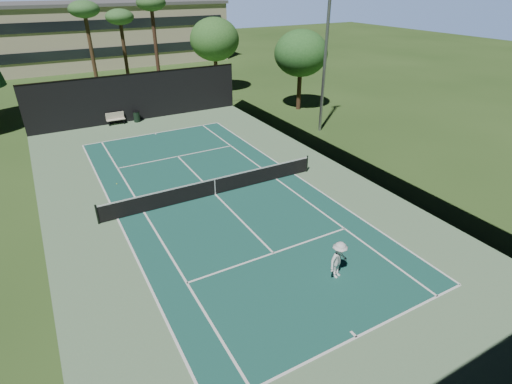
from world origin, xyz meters
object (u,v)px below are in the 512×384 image
tennis_ball_b (134,208)px  tennis_ball_c (216,182)px  player (339,260)px  tennis_ball_d (117,184)px  park_bench (115,118)px  tennis_net (215,186)px  trash_bin (137,116)px

tennis_ball_b → tennis_ball_c: tennis_ball_b is taller
player → tennis_ball_d: size_ratio=24.32×
tennis_ball_c → park_bench: bearing=101.3°
tennis_net → trash_bin: 15.56m
tennis_net → player: size_ratio=7.71×
player → tennis_ball_d: (-6.14, 13.12, -0.80)m
tennis_ball_d → trash_bin: 12.20m
tennis_ball_c → player: bearing=-85.4°
tennis_ball_c → tennis_ball_b: bearing=-172.5°
player → tennis_ball_c: size_ratio=26.54×
tennis_net → park_bench: bearing=98.0°
park_bench → trash_bin: (1.74, -0.20, -0.07)m
tennis_ball_b → tennis_ball_d: (-0.17, 3.36, 0.00)m
player → park_bench: size_ratio=1.12×
tennis_ball_b → tennis_ball_d: size_ratio=0.94×
tennis_net → trash_bin: size_ratio=13.65×
player → tennis_ball_d: player is taller
tennis_ball_c → tennis_ball_d: (-5.30, 2.69, 0.00)m
tennis_net → tennis_ball_c: bearing=65.2°
tennis_net → tennis_ball_d: size_ratio=187.53×
park_bench → trash_bin: size_ratio=1.59×
tennis_ball_b → park_bench: 15.19m
tennis_net → tennis_ball_b: bearing=170.6°
tennis_net → park_bench: size_ratio=8.60×
trash_bin → tennis_ball_c: bearing=-85.5°
trash_bin → park_bench: bearing=173.6°
tennis_net → tennis_ball_d: (-4.65, 4.10, -0.52)m
tennis_ball_b → tennis_ball_c: bearing=7.5°
tennis_ball_d → park_bench: 11.91m
trash_bin → tennis_ball_b: bearing=-105.2°
player → tennis_ball_c: (-0.84, 10.43, -0.80)m
tennis_ball_c → park_bench: park_bench is taller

